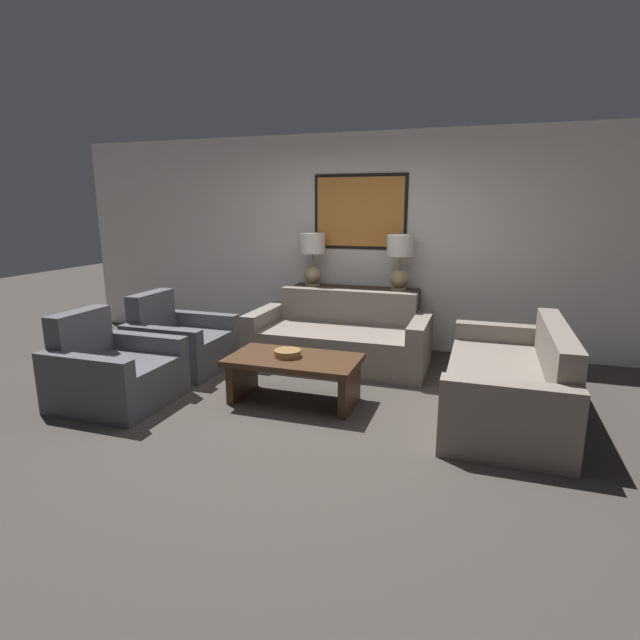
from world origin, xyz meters
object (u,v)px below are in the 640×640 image
table_lamp_left (313,253)px  armchair_near_camera (113,373)px  couch_by_back_wall (340,340)px  couch_by_side (509,383)px  armchair_near_back_wall (179,344)px  table_lamp_right (400,256)px  console_table (354,318)px  decorative_bowl (288,353)px  coffee_table (294,369)px

table_lamp_left → armchair_near_camera: table_lamp_left is taller
couch_by_back_wall → couch_by_side: same height
couch_by_side → armchair_near_back_wall: size_ratio=2.13×
table_lamp_right → couch_by_back_wall: bearing=-130.0°
couch_by_side → console_table: bearing=138.9°
table_lamp_left → decorative_bowl: table_lamp_left is taller
couch_by_side → armchair_near_camera: (-3.44, -0.86, 0.00)m
couch_by_side → armchair_near_camera: armchair_near_camera is taller
armchair_near_camera → coffee_table: bearing=18.4°
armchair_near_back_wall → console_table: bearing=39.9°
coffee_table → decorative_bowl: (-0.06, -0.00, 0.15)m
table_lamp_left → coffee_table: size_ratio=0.56×
table_lamp_right → coffee_table: size_ratio=0.56×
console_table → couch_by_side: (1.79, -1.56, -0.12)m
armchair_near_back_wall → table_lamp_left: bearing=51.5°
couch_by_back_wall → armchair_near_back_wall: size_ratio=2.13×
table_lamp_left → couch_by_side: size_ratio=0.33×
couch_by_side → decorative_bowl: 1.97m
couch_by_back_wall → table_lamp_right: bearing=50.0°
console_table → couch_by_side: size_ratio=0.79×
couch_by_back_wall → armchair_near_camera: 2.42m
couch_by_side → decorative_bowl: (-1.93, -0.34, 0.19)m
decorative_bowl → couch_by_side: bearing=9.9°
coffee_table → table_lamp_right: bearing=71.8°
console_table → table_lamp_right: bearing=0.0°
armchair_near_back_wall → couch_by_back_wall: bearing=23.6°
table_lamp_left → decorative_bowl: 2.08m
table_lamp_right → couch_by_back_wall: 1.26m
console_table → decorative_bowl: size_ratio=6.46×
couch_by_side → table_lamp_right: bearing=128.5°
couch_by_back_wall → coffee_table: 1.25m
console_table → couch_by_back_wall: bearing=-90.0°
decorative_bowl → armchair_near_camera: 1.61m
coffee_table → armchair_near_camera: size_ratio=1.27×
decorative_bowl → armchair_near_back_wall: (-1.51, 0.53, -0.19)m
coffee_table → armchair_near_back_wall: 1.66m
couch_by_back_wall → decorative_bowl: (-0.14, -1.25, 0.19)m
console_table → decorative_bowl: console_table is taller
console_table → coffee_table: 1.90m
table_lamp_left → table_lamp_right: size_ratio=1.00×
table_lamp_right → armchair_near_back_wall: bearing=-148.0°
couch_by_side → coffee_table: bearing=-169.8°
armchair_near_back_wall → table_lamp_right: bearing=32.0°
table_lamp_right → decorative_bowl: table_lamp_right is taller
armchair_near_back_wall → armchair_near_camera: same height
table_lamp_right → armchair_near_camera: bearing=-132.2°
table_lamp_left → decorative_bowl: size_ratio=2.69×
decorative_bowl → table_lamp_right: bearing=70.1°
console_table → armchair_near_back_wall: bearing=-140.1°
coffee_table → couch_by_back_wall: bearing=86.5°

